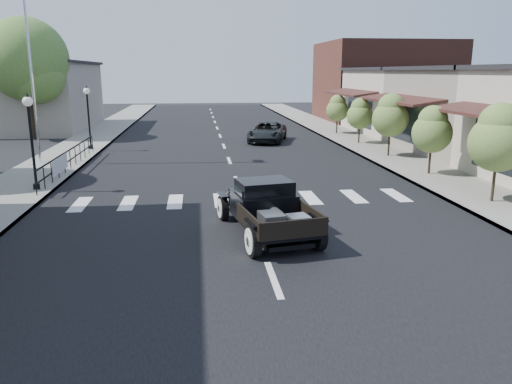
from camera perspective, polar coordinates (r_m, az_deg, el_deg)
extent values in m
plane|color=black|center=(13.81, 0.15, -5.09)|extent=(120.00, 120.00, 0.00)
cube|color=black|center=(28.38, -3.47, 4.64)|extent=(14.00, 80.00, 0.02)
cube|color=gray|center=(29.16, -20.43, 4.18)|extent=(3.00, 80.00, 0.15)
cube|color=#99968B|center=(30.06, 12.99, 4.94)|extent=(3.00, 80.00, 0.15)
cube|color=gray|center=(43.18, -25.21, 9.79)|extent=(10.00, 12.00, 5.00)
cube|color=gray|center=(30.89, 26.04, 8.22)|extent=(10.00, 9.00, 4.50)
cube|color=beige|center=(38.77, 18.89, 9.68)|extent=(10.00, 9.00, 4.50)
cube|color=brown|center=(48.12, 14.40, 12.10)|extent=(11.00, 10.00, 7.00)
cylinder|color=silver|center=(26.20, -24.72, 16.63)|extent=(0.12, 0.12, 12.40)
imported|color=black|center=(32.23, 1.31, 6.84)|extent=(3.28, 4.92, 1.26)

